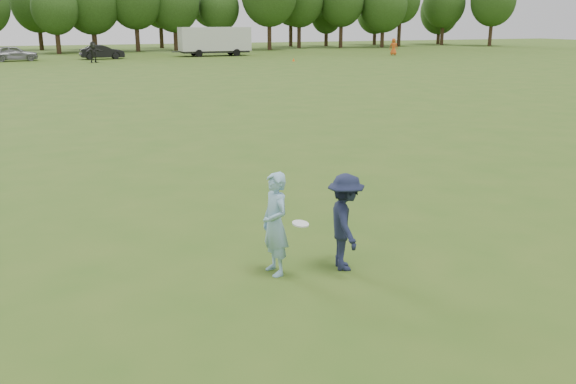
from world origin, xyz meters
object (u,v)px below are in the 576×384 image
field_cone (294,60)px  cargo_trailer (215,40)px  car_f (102,52)px  thrower (275,224)px  defender (345,222)px  car_e (14,53)px  player_far_c (394,47)px  player_far_d (93,52)px

field_cone → cargo_trailer: (-4.87, 11.90, 1.63)m
field_cone → car_f: bearing=148.8°
thrower → field_cone: bearing=151.2°
thrower → car_f: (2.84, 59.53, -0.12)m
thrower → field_cone: 52.99m
defender → car_f: 59.79m
thrower → defender: (1.15, -0.24, -0.04)m
cargo_trailer → thrower: bearing=-104.2°
thrower → field_cone: size_ratio=5.70×
car_e → cargo_trailer: size_ratio=0.50×
thrower → player_far_c: size_ratio=0.88×
defender → car_f: (1.68, 59.76, -0.08)m
defender → car_f: defender is taller
player_far_d → car_f: 5.60m
defender → field_cone: (19.16, 49.17, -0.67)m
car_f → field_cone: bearing=-125.2°
player_far_c → car_f: 32.79m
car_f → cargo_trailer: cargo_trailer is taller
car_e → cargo_trailer: 21.22m
car_e → field_cone: car_e is taller
field_cone → cargo_trailer: bearing=112.3°
player_far_c → car_e: player_far_c is taller
car_f → field_cone: size_ratio=14.89×
defender → cargo_trailer: (14.29, 61.07, 0.96)m
thrower → cargo_trailer: size_ratio=0.19×
defender → field_cone: 52.78m
car_f → cargo_trailer: (12.61, 1.31, 1.04)m
car_e → field_cone: size_ratio=15.13×
defender → car_e: bearing=21.3°
thrower → player_far_d: (1.54, 54.08, 0.15)m
player_far_c → car_f: (-32.41, 4.99, -0.24)m
thrower → field_cone: thrower is taller
player_far_c → field_cone: player_far_c is taller
defender → player_far_d: 54.32m
defender → player_far_d: bearing=14.3°
player_far_d → field_cone: player_far_d is taller
player_far_c → player_far_d: (-33.71, -0.45, 0.03)m
player_far_d → cargo_trailer: cargo_trailer is taller
player_far_d → field_cone: bearing=-43.9°
car_f → thrower: bearing=173.3°
defender → cargo_trailer: 62.73m
player_far_c → car_f: size_ratio=0.43×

